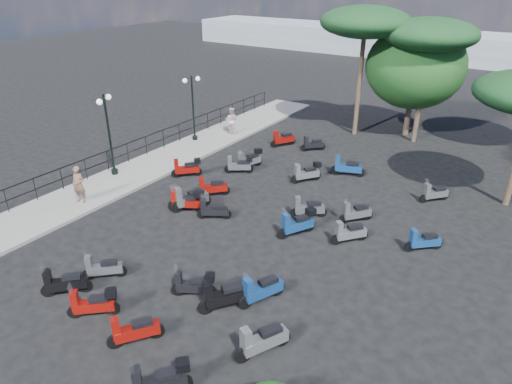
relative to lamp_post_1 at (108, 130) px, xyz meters
The scene contains 37 objects.
ground 7.67m from the lamp_post_1, ahead, with size 120.00×120.00×0.00m, color black.
sidewalk 3.48m from the lamp_post_1, 73.26° to the left, with size 3.00×30.00×0.15m, color slate.
railing 2.77m from the lamp_post_1, 105.21° to the left, with size 0.04×26.04×1.10m.
lamp_post_1 is the anchor object (origin of this frame).
lamp_post_2 6.32m from the lamp_post_1, 90.01° to the left, with size 0.53×1.13×3.94m.
woman 3.53m from the lamp_post_1, 67.73° to the right, with size 0.63×0.41×1.71m, color brown.
pedestrian_far 8.80m from the lamp_post_1, 82.35° to the left, with size 0.81×0.63×1.67m, color beige.
scooter_1 6.01m from the lamp_post_1, ahead, with size 1.43×0.96×1.27m.
scooter_2 6.07m from the lamp_post_1, 10.31° to the left, with size 1.20×1.24×1.29m.
scooter_3 4.27m from the lamp_post_1, 33.35° to the left, with size 1.22×1.23×1.26m.
scooter_4 7.33m from the lamp_post_1, 42.73° to the left, with size 0.81×1.56×1.30m.
scooter_5 9.80m from the lamp_post_1, 49.99° to the right, with size 1.19×1.24×1.29m.
scooter_6 9.13m from the lamp_post_1, 43.02° to the right, with size 1.15×1.11×1.20m.
scooter_7 7.37m from the lamp_post_1, ahead, with size 1.31×0.89×1.18m.
scooter_8 6.01m from the lamp_post_1, ahead, with size 1.04×1.71×1.49m.
scooter_9 6.77m from the lamp_post_1, 37.50° to the left, with size 1.32×0.99×1.21m.
scooter_10 10.19m from the lamp_post_1, 60.46° to the left, with size 0.96×1.50×1.33m.
scooter_11 12.50m from the lamp_post_1, 38.04° to the right, with size 1.05×1.39×1.30m.
scooter_12 11.02m from the lamp_post_1, 43.81° to the right, with size 1.27×1.17×1.26m.
scooter_13 10.86m from the lamp_post_1, ahead, with size 1.00×1.59×1.38m.
scooter_14 10.69m from the lamp_post_1, ahead, with size 1.32×1.10×1.29m.
scooter_15 10.08m from the lamp_post_1, 29.97° to the left, with size 1.08×1.41×1.30m.
scooter_16 11.46m from the lamp_post_1, 52.94° to the left, with size 1.12×1.11×1.18m.
scooter_18 11.17m from the lamp_post_1, 27.36° to the right, with size 1.36×0.92×1.20m.
scooter_19 12.21m from the lamp_post_1, 24.53° to the right, with size 1.14×1.55×1.44m.
scooter_20 12.82m from the lamp_post_1, ahead, with size 1.08×1.29×1.26m.
scooter_21 12.61m from the lamp_post_1, 11.50° to the left, with size 1.06×1.33×1.27m.
scooter_22 12.19m from the lamp_post_1, 34.24° to the left, with size 1.68×0.82×1.39m.
scooter_23 14.50m from the lamp_post_1, 36.14° to the right, with size 1.22×1.35×1.32m.
scooter_24 14.39m from the lamp_post_1, 24.51° to the right, with size 0.96×1.62×1.40m.
scooter_25 12.58m from the lamp_post_1, 19.16° to the right, with size 0.88×1.64×1.39m.
scooter_26 15.45m from the lamp_post_1, ahead, with size 1.17×1.09×1.20m.
scooter_27 15.91m from the lamp_post_1, 23.48° to the left, with size 1.05×1.22×1.20m.
broadleaf_tree 18.36m from the lamp_post_1, 55.18° to the left, with size 5.98×5.98×6.88m.
pine_0 18.33m from the lamp_post_1, 51.04° to the left, with size 5.31×5.31×7.31m.
pine_2 15.87m from the lamp_post_1, 59.88° to the left, with size 5.37×5.37×7.84m.
distant_hills 44.96m from the lamp_post_1, 80.77° to the left, with size 70.00×8.00×3.00m, color gray.
Camera 1 is at (10.88, -13.23, 9.72)m, focal length 32.00 mm.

